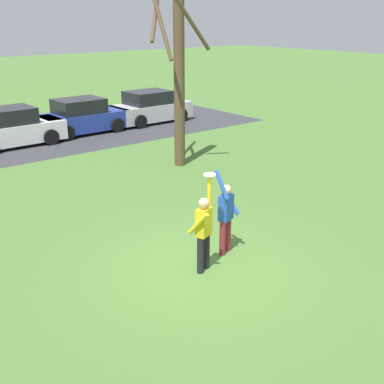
% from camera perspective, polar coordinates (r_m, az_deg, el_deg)
% --- Properties ---
extents(ground_plane, '(120.00, 120.00, 0.00)m').
position_cam_1_polar(ground_plane, '(10.89, 1.24, -8.45)').
color(ground_plane, '#4C7533').
extents(person_catcher, '(0.58, 0.48, 2.08)m').
position_cam_1_polar(person_catcher, '(10.24, 1.36, -4.22)').
color(person_catcher, black).
rests_on(person_catcher, ground_plane).
extents(person_defender, '(0.63, 0.56, 2.04)m').
position_cam_1_polar(person_defender, '(11.03, 3.95, -2.46)').
color(person_defender, maroon).
rests_on(person_defender, ground_plane).
extents(frisbee_disc, '(0.25, 0.25, 0.02)m').
position_cam_1_polar(frisbee_disc, '(10.03, 2.07, 2.03)').
color(frisbee_disc, white).
rests_on(frisbee_disc, person_catcher).
extents(parked_car_white, '(4.13, 2.10, 1.59)m').
position_cam_1_polar(parked_car_white, '(21.86, -20.29, 6.93)').
color(parked_car_white, white).
rests_on(parked_car_white, ground_plane).
extents(parked_car_blue, '(4.13, 2.10, 1.59)m').
position_cam_1_polar(parked_car_blue, '(23.40, -12.66, 8.46)').
color(parked_car_blue, '#233893').
rests_on(parked_car_blue, ground_plane).
extents(parked_car_silver, '(4.13, 2.10, 1.59)m').
position_cam_1_polar(parked_car_silver, '(25.33, -4.90, 9.71)').
color(parked_car_silver, '#BCBCC1').
rests_on(parked_car_silver, ground_plane).
extents(bare_tree_tall, '(1.92, 1.98, 6.20)m').
position_cam_1_polar(bare_tree_tall, '(17.31, -1.63, 13.76)').
color(bare_tree_tall, brown).
rests_on(bare_tree_tall, ground_plane).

